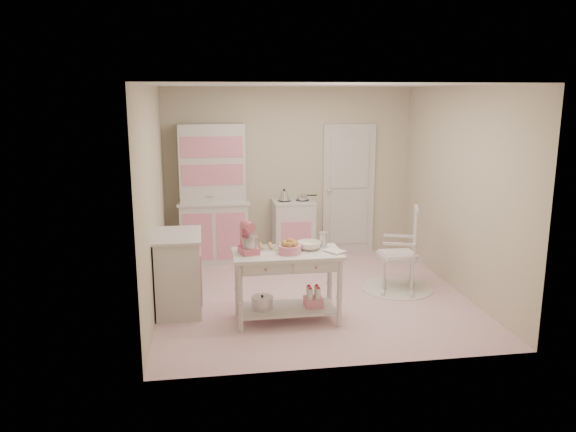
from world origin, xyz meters
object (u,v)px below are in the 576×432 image
object	(u,v)px
work_table	(287,287)
stand_mixer	(249,238)
rocking_chair	(399,248)
hutch	(213,194)
stove	(293,230)
bread_basket	(290,249)
base_cabinet	(179,272)

from	to	relation	value
work_table	stand_mixer	xyz separation A→B (m)	(-0.42, 0.02, 0.57)
work_table	rocking_chair	bearing A→B (deg)	27.27
hutch	stove	world-z (taller)	hutch
hutch	bread_basket	distance (m)	2.57
work_table	stand_mixer	bearing A→B (deg)	177.27
base_cabinet	hutch	bearing A→B (deg)	76.40
stove	work_table	distance (m)	2.39
stove	rocking_chair	bearing A→B (deg)	-53.59
base_cabinet	stove	bearing A→B (deg)	47.87
hutch	base_cabinet	world-z (taller)	hutch
hutch	rocking_chair	size ratio (longest dim) A/B	1.89
stove	bread_basket	bearing A→B (deg)	-100.23
stand_mixer	hutch	bearing A→B (deg)	83.25
stove	bread_basket	size ratio (longest dim) A/B	3.68
base_cabinet	rocking_chair	distance (m)	2.80
stove	work_table	bearing A→B (deg)	-100.91
hutch	rocking_chair	bearing A→B (deg)	-34.17
work_table	bread_basket	distance (m)	0.45
base_cabinet	stand_mixer	world-z (taller)	stand_mixer
base_cabinet	rocking_chair	bearing A→B (deg)	6.11
rocking_chair	stand_mixer	world-z (taller)	stand_mixer
bread_basket	base_cabinet	bearing A→B (deg)	155.10
stove	stand_mixer	distance (m)	2.54
base_cabinet	stand_mixer	size ratio (longest dim) A/B	2.71
base_cabinet	work_table	distance (m)	1.31
work_table	bread_basket	world-z (taller)	bread_basket
stove	base_cabinet	world-z (taller)	same
base_cabinet	work_table	xyz separation A→B (m)	(1.20, -0.52, -0.06)
stove	work_table	world-z (taller)	stove
stove	stand_mixer	size ratio (longest dim) A/B	2.71
work_table	stand_mixer	distance (m)	0.71
work_table	stove	bearing A→B (deg)	79.09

